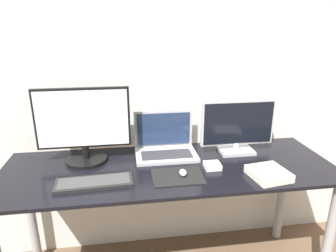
# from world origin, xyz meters

# --- Properties ---
(wall_back) EXTENTS (7.00, 0.05, 2.50)m
(wall_back) POSITION_xyz_m (0.00, 0.69, 1.25)
(wall_back) COLOR silver
(wall_back) RESTS_ON ground_plane
(desk) EXTENTS (1.80, 0.62, 0.76)m
(desk) POSITION_xyz_m (0.00, 0.31, 0.63)
(desk) COLOR black
(desk) RESTS_ON ground_plane
(monitor_left) EXTENTS (0.51, 0.23, 0.42)m
(monitor_left) POSITION_xyz_m (-0.45, 0.44, 0.96)
(monitor_left) COLOR black
(monitor_left) RESTS_ON desk
(monitor_right) EXTENTS (0.44, 0.14, 0.32)m
(monitor_right) POSITION_xyz_m (0.42, 0.44, 0.92)
(monitor_right) COLOR #B2B2B7
(monitor_right) RESTS_ON desk
(laptop) EXTENTS (0.35, 0.24, 0.24)m
(laptop) POSITION_xyz_m (0.00, 0.49, 0.82)
(laptop) COLOR #ADADB2
(laptop) RESTS_ON desk
(keyboard) EXTENTS (0.38, 0.15, 0.02)m
(keyboard) POSITION_xyz_m (-0.39, 0.18, 0.76)
(keyboard) COLOR black
(keyboard) RESTS_ON desk
(mousepad) EXTENTS (0.26, 0.19, 0.00)m
(mousepad) POSITION_xyz_m (0.02, 0.19, 0.76)
(mousepad) COLOR black
(mousepad) RESTS_ON desk
(mouse) EXTENTS (0.04, 0.06, 0.03)m
(mouse) POSITION_xyz_m (0.05, 0.19, 0.77)
(mouse) COLOR silver
(mouse) RESTS_ON mousepad
(book) EXTENTS (0.20, 0.21, 0.04)m
(book) POSITION_xyz_m (0.47, 0.12, 0.78)
(book) COLOR silver
(book) RESTS_ON desk
(power_brick) EXTENTS (0.09, 0.08, 0.03)m
(power_brick) POSITION_xyz_m (0.22, 0.26, 0.77)
(power_brick) COLOR white
(power_brick) RESTS_ON desk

